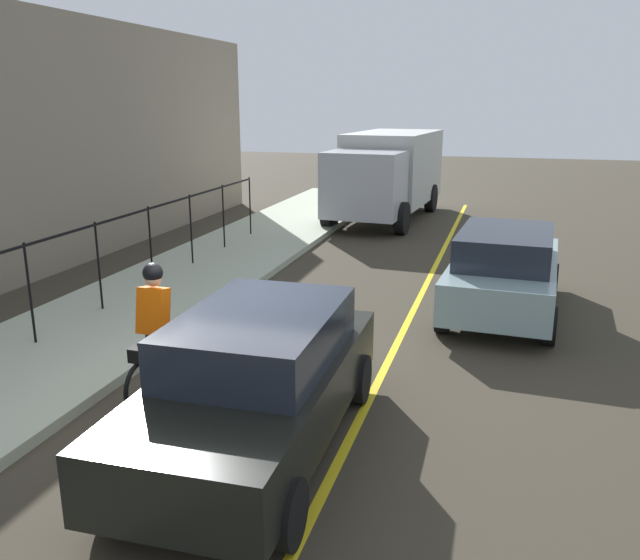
{
  "coord_description": "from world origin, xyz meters",
  "views": [
    {
      "loc": [
        -7.04,
        -3.19,
        3.83
      ],
      "look_at": [
        2.82,
        -0.32,
        1.0
      ],
      "focal_mm": 36.86,
      "sensor_mm": 36.0,
      "label": 1
    }
  ],
  "objects_px": {
    "patrol_sedan": "(504,270)",
    "parked_sedan_rear": "(257,380)",
    "box_truck_background": "(387,171)",
    "cyclist_lead": "(156,332)"
  },
  "relations": [
    {
      "from": "patrol_sedan",
      "to": "box_truck_background",
      "type": "bearing_deg",
      "value": 26.21
    },
    {
      "from": "cyclist_lead",
      "to": "box_truck_background",
      "type": "bearing_deg",
      "value": 0.22
    },
    {
      "from": "box_truck_background",
      "to": "patrol_sedan",
      "type": "bearing_deg",
      "value": 27.05
    },
    {
      "from": "patrol_sedan",
      "to": "parked_sedan_rear",
      "type": "distance_m",
      "value": 6.36
    },
    {
      "from": "cyclist_lead",
      "to": "parked_sedan_rear",
      "type": "relative_size",
      "value": 0.41
    },
    {
      "from": "parked_sedan_rear",
      "to": "box_truck_background",
      "type": "height_order",
      "value": "box_truck_background"
    },
    {
      "from": "cyclist_lead",
      "to": "parked_sedan_rear",
      "type": "distance_m",
      "value": 1.97
    },
    {
      "from": "cyclist_lead",
      "to": "parked_sedan_rear",
      "type": "xyz_separation_m",
      "value": [
        -0.88,
        -1.76,
        -0.09
      ]
    },
    {
      "from": "patrol_sedan",
      "to": "parked_sedan_rear",
      "type": "xyz_separation_m",
      "value": [
        -5.83,
        2.54,
        0.0
      ]
    },
    {
      "from": "patrol_sedan",
      "to": "box_truck_background",
      "type": "xyz_separation_m",
      "value": [
        9.32,
        3.92,
        0.73
      ]
    }
  ]
}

